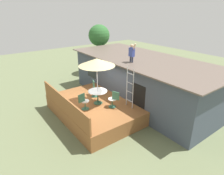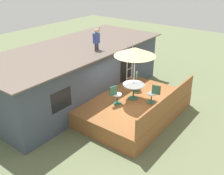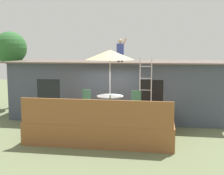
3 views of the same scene
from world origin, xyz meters
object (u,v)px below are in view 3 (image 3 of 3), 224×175
at_px(patio_table, 110,100).
at_px(step_ladder, 146,84).
at_px(patio_chair_near, 110,108).
at_px(person_figure, 120,49).
at_px(patio_chair_right, 133,102).
at_px(patio_chair_left, 89,101).
at_px(backyard_tree, 10,49).
at_px(patio_umbrella, 110,55).

xyz_separation_m(patio_table, step_ladder, (1.33, 1.13, 0.51)).
relative_size(patio_table, patio_chair_near, 1.13).
distance_m(person_figure, patio_chair_near, 3.92).
xyz_separation_m(patio_chair_right, patio_chair_near, (-0.71, -1.38, 0.00)).
bearing_deg(step_ladder, patio_chair_near, -118.84).
xyz_separation_m(step_ladder, patio_chair_left, (-2.27, -0.78, -0.64)).
relative_size(person_figure, patio_chair_right, 1.21).
height_order(patio_table, patio_chair_left, patio_chair_left).
bearing_deg(backyard_tree, patio_table, -34.11).
relative_size(patio_chair_near, backyard_tree, 0.21).
bearing_deg(backyard_tree, patio_chair_left, -36.06).
bearing_deg(step_ladder, patio_chair_right, -121.75).
xyz_separation_m(patio_umbrella, patio_chair_near, (0.17, -0.97, -1.89)).
bearing_deg(backyard_tree, patio_chair_near, -38.82).
bearing_deg(backyard_tree, patio_chair_right, -28.42).
relative_size(patio_table, patio_umbrella, 0.41).
distance_m(step_ladder, patio_chair_right, 1.07).
height_order(step_ladder, patio_chair_right, step_ladder).
distance_m(patio_table, patio_chair_right, 0.98).
distance_m(step_ladder, person_figure, 2.27).
relative_size(patio_table, patio_chair_right, 1.13).
xyz_separation_m(patio_chair_near, backyard_tree, (-6.69, 5.38, 2.11)).
height_order(person_figure, backyard_tree, backyard_tree).
relative_size(patio_umbrella, patio_chair_left, 2.76).
bearing_deg(patio_chair_near, patio_chair_left, 30.02).
bearing_deg(patio_chair_right, patio_table, 0.00).
bearing_deg(person_figure, patio_table, -92.23).
bearing_deg(patio_umbrella, backyard_tree, 145.89).
bearing_deg(patio_chair_left, backyard_tree, 164.50).
xyz_separation_m(patio_table, backyard_tree, (-6.52, 4.41, 1.98)).
xyz_separation_m(step_ladder, patio_chair_right, (-0.45, -0.73, -0.64)).
xyz_separation_m(patio_table, patio_chair_left, (-0.94, 0.35, -0.13)).
height_order(patio_chair_right, backyard_tree, backyard_tree).
bearing_deg(step_ladder, person_figure, 136.43).
height_order(step_ladder, patio_chair_near, step_ladder).
height_order(person_figure, patio_chair_left, person_figure).
height_order(patio_chair_near, backyard_tree, backyard_tree).
bearing_deg(person_figure, patio_chair_left, -117.71).
relative_size(step_ladder, patio_chair_right, 2.39).
height_order(patio_table, patio_umbrella, patio_umbrella).
distance_m(patio_chair_right, backyard_tree, 8.67).
distance_m(patio_chair_left, patio_chair_right, 1.82).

